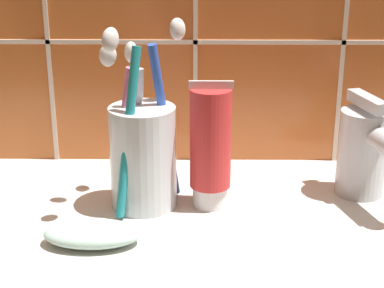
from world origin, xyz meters
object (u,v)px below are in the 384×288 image
object	(u,v)px
toothbrush_cup	(142,151)
toothpaste_tube	(210,146)
soap_bar	(92,234)
sink_faucet	(367,150)

from	to	relation	value
toothbrush_cup	toothpaste_tube	world-z (taller)	toothbrush_cup
toothpaste_tube	soap_bar	distance (cm)	14.59
toothbrush_cup	soap_bar	distance (cm)	10.35
sink_faucet	soap_bar	xyz separation A→B (cm)	(-26.99, -10.53, -4.17)
toothbrush_cup	soap_bar	world-z (taller)	toothbrush_cup
soap_bar	toothpaste_tube	bearing A→B (deg)	37.14
toothpaste_tube	sink_faucet	bearing A→B (deg)	8.30
toothbrush_cup	sink_faucet	size ratio (longest dim) A/B	1.62
sink_faucet	toothpaste_tube	bearing A→B (deg)	-98.04
toothbrush_cup	soap_bar	bearing A→B (deg)	-115.88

